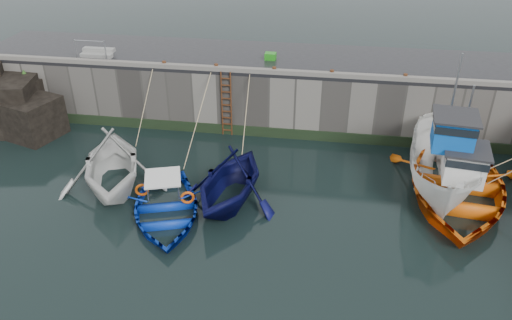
% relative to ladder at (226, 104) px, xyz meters
% --- Properties ---
extents(ground, '(120.00, 120.00, 0.00)m').
position_rel_ladder_xyz_m(ground, '(2.00, -9.91, -1.59)').
color(ground, black).
rests_on(ground, ground).
extents(quay_back, '(30.00, 5.00, 3.00)m').
position_rel_ladder_xyz_m(quay_back, '(2.00, 2.59, -0.09)').
color(quay_back, slate).
rests_on(quay_back, ground).
extents(road_back, '(30.00, 5.00, 0.16)m').
position_rel_ladder_xyz_m(road_back, '(2.00, 2.59, 1.49)').
color(road_back, black).
rests_on(road_back, quay_back).
extents(kerb_back, '(30.00, 0.30, 0.20)m').
position_rel_ladder_xyz_m(kerb_back, '(2.00, 0.24, 1.67)').
color(kerb_back, slate).
rests_on(kerb_back, road_back).
extents(algae_back, '(30.00, 0.08, 0.50)m').
position_rel_ladder_xyz_m(algae_back, '(2.00, 0.05, -1.34)').
color(algae_back, black).
rests_on(algae_back, ground).
extents(rock_outcrop, '(5.85, 4.24, 3.41)m').
position_rel_ladder_xyz_m(rock_outcrop, '(-10.92, -0.80, -0.33)').
color(rock_outcrop, black).
rests_on(rock_outcrop, ground).
extents(ladder, '(0.51, 0.08, 3.20)m').
position_rel_ladder_xyz_m(ladder, '(0.00, 0.00, 0.00)').
color(ladder, '#3F1E0F').
rests_on(ladder, ground).
extents(boat_near_white, '(6.11, 6.54, 2.78)m').
position_rel_ladder_xyz_m(boat_near_white, '(-3.59, -5.23, -1.59)').
color(boat_near_white, silver).
rests_on(boat_near_white, ground).
extents(boat_near_white_rope, '(0.04, 3.84, 3.10)m').
position_rel_ladder_xyz_m(boat_near_white_rope, '(-3.59, -1.32, -1.59)').
color(boat_near_white_rope, tan).
rests_on(boat_near_white_rope, ground).
extents(boat_near_blue, '(5.01, 5.94, 1.05)m').
position_rel_ladder_xyz_m(boat_near_blue, '(-0.93, -6.81, -1.59)').
color(boat_near_blue, '#0C33B5').
rests_on(boat_near_blue, ground).
extents(boat_near_blue_rope, '(0.04, 5.11, 3.10)m').
position_rel_ladder_xyz_m(boat_near_blue_rope, '(-0.93, -2.11, -1.59)').
color(boat_near_blue_rope, tan).
rests_on(boat_near_blue_rope, ground).
extents(boat_near_blacktrim, '(4.97, 5.49, 2.52)m').
position_rel_ladder_xyz_m(boat_near_blacktrim, '(1.27, -5.54, -1.59)').
color(boat_near_blacktrim, '#0A0C40').
rests_on(boat_near_blacktrim, ground).
extents(boat_near_blacktrim_rope, '(0.04, 4.07, 3.10)m').
position_rel_ladder_xyz_m(boat_near_blacktrim_rope, '(1.27, -1.48, -1.59)').
color(boat_near_blacktrim_rope, tan).
rests_on(boat_near_blacktrim_rope, ground).
extents(boat_far_white, '(3.31, 7.05, 5.63)m').
position_rel_ladder_xyz_m(boat_far_white, '(9.39, -3.50, -0.49)').
color(boat_far_white, white).
rests_on(boat_far_white, ground).
extents(boat_far_orange, '(6.37, 8.23, 4.57)m').
position_rel_ladder_xyz_m(boat_far_orange, '(9.91, -3.93, -1.08)').
color(boat_far_orange, orange).
rests_on(boat_far_orange, ground).
extents(fish_crate, '(0.54, 0.45, 0.33)m').
position_rel_ladder_xyz_m(fish_crate, '(1.79, 2.17, 1.73)').
color(fish_crate, '#22921A').
rests_on(fish_crate, road_back).
extents(railing, '(1.60, 1.05, 1.00)m').
position_rel_ladder_xyz_m(railing, '(-6.75, 1.33, 1.77)').
color(railing, '#A5A8AD').
rests_on(railing, road_back).
extents(bollard_a, '(0.18, 0.18, 0.28)m').
position_rel_ladder_xyz_m(bollard_a, '(-3.00, 0.34, 1.71)').
color(bollard_a, '#3F1E0F').
rests_on(bollard_a, road_back).
extents(bollard_b, '(0.18, 0.18, 0.28)m').
position_rel_ladder_xyz_m(bollard_b, '(-0.50, 0.34, 1.71)').
color(bollard_b, '#3F1E0F').
rests_on(bollard_b, road_back).
extents(bollard_c, '(0.18, 0.18, 0.28)m').
position_rel_ladder_xyz_m(bollard_c, '(2.20, 0.34, 1.71)').
color(bollard_c, '#3F1E0F').
rests_on(bollard_c, road_back).
extents(bollard_d, '(0.18, 0.18, 0.28)m').
position_rel_ladder_xyz_m(bollard_d, '(4.80, 0.34, 1.71)').
color(bollard_d, '#3F1E0F').
rests_on(bollard_d, road_back).
extents(bollard_e, '(0.18, 0.18, 0.28)m').
position_rel_ladder_xyz_m(bollard_e, '(8.00, 0.34, 1.71)').
color(bollard_e, '#3F1E0F').
rests_on(bollard_e, road_back).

